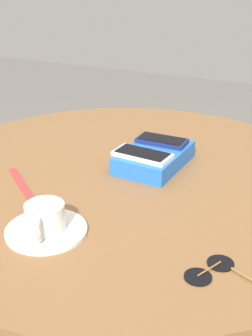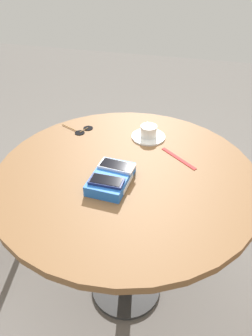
# 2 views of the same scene
# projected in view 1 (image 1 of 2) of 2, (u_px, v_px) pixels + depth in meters

# --- Properties ---
(round_table) EXTENTS (1.05, 1.05, 0.79)m
(round_table) POSITION_uv_depth(u_px,v_px,m) (126.00, 213.00, 1.15)
(round_table) COLOR #2D2D2D
(round_table) RESTS_ON ground_plane
(phone_box) EXTENTS (0.21, 0.15, 0.04)m
(phone_box) POSITION_uv_depth(u_px,v_px,m) (154.00, 158.00, 1.15)
(phone_box) COLOR blue
(phone_box) RESTS_ON round_table
(phone_navy) EXTENTS (0.06, 0.13, 0.01)m
(phone_navy) POSITION_uv_depth(u_px,v_px,m) (162.00, 141.00, 1.18)
(phone_navy) COLOR navy
(phone_navy) RESTS_ON phone_box
(phone_white) EXTENTS (0.08, 0.14, 0.01)m
(phone_white) POSITION_uv_depth(u_px,v_px,m) (143.00, 155.00, 1.10)
(phone_white) COLOR silver
(phone_white) RESTS_ON phone_box
(saucer) EXTENTS (0.16, 0.16, 0.01)m
(saucer) POSITION_uv_depth(u_px,v_px,m) (46.00, 230.00, 0.88)
(saucer) COLOR silver
(saucer) RESTS_ON round_table
(coffee_cup) EXTENTS (0.10, 0.08, 0.05)m
(coffee_cup) POSITION_uv_depth(u_px,v_px,m) (45.00, 217.00, 0.87)
(coffee_cup) COLOR silver
(coffee_cup) RESTS_ON saucer
(lanyard_strap) EXTENTS (0.14, 0.16, 0.00)m
(lanyard_strap) POSITION_uv_depth(u_px,v_px,m) (22.00, 185.00, 1.06)
(lanyard_strap) COLOR red
(lanyard_strap) RESTS_ON round_table
(sunglasses) EXTENTS (0.10, 0.16, 0.01)m
(sunglasses) POSITION_uv_depth(u_px,v_px,m) (214.00, 271.00, 0.77)
(sunglasses) COLOR black
(sunglasses) RESTS_ON round_table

